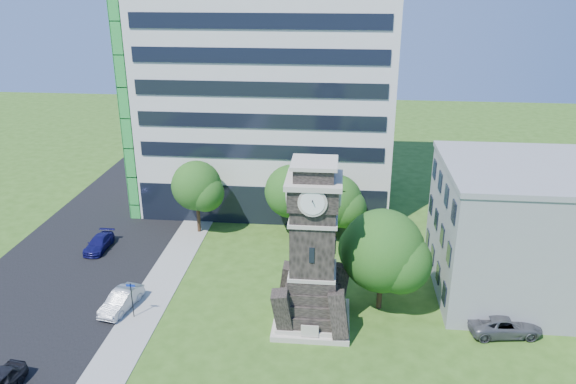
# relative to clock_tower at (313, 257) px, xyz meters

# --- Properties ---
(ground) EXTENTS (160.00, 160.00, 0.00)m
(ground) POSITION_rel_clock_tower_xyz_m (-3.00, -2.00, -5.28)
(ground) COLOR #305217
(ground) RESTS_ON ground
(sidewalk) EXTENTS (3.00, 70.00, 0.06)m
(sidewalk) POSITION_rel_clock_tower_xyz_m (-12.50, 3.00, -5.25)
(sidewalk) COLOR gray
(sidewalk) RESTS_ON ground
(street) EXTENTS (14.00, 80.00, 0.02)m
(street) POSITION_rel_clock_tower_xyz_m (-21.00, 3.00, -5.27)
(street) COLOR black
(street) RESTS_ON ground
(clock_tower) EXTENTS (5.40, 5.40, 12.22)m
(clock_tower) POSITION_rel_clock_tower_xyz_m (0.00, 0.00, 0.00)
(clock_tower) COLOR #B7AEA0
(clock_tower) RESTS_ON ground
(office_tall) EXTENTS (26.20, 15.11, 28.60)m
(office_tall) POSITION_rel_clock_tower_xyz_m (-6.20, 23.84, 8.94)
(office_tall) COLOR silver
(office_tall) RESTS_ON ground
(office_low) EXTENTS (15.20, 12.20, 10.40)m
(office_low) POSITION_rel_clock_tower_xyz_m (16.97, 6.00, -0.07)
(office_low) COLOR gray
(office_low) RESTS_ON ground
(car_street_mid) EXTENTS (2.29, 4.50, 1.42)m
(car_street_mid) POSITION_rel_clock_tower_xyz_m (-14.28, 0.29, -4.57)
(car_street_mid) COLOR #A5A8AD
(car_street_mid) RESTS_ON ground
(car_street_north) EXTENTS (1.73, 4.17, 1.21)m
(car_street_north) POSITION_rel_clock_tower_xyz_m (-19.97, 9.53, -4.68)
(car_street_north) COLOR #13124F
(car_street_north) RESTS_ON ground
(car_east_lot) EXTENTS (5.30, 2.96, 1.40)m
(car_east_lot) POSITION_rel_clock_tower_xyz_m (13.45, -0.08, -4.58)
(car_east_lot) COLOR #515256
(car_east_lot) RESTS_ON ground
(park_bench) EXTENTS (2.00, 0.53, 1.03)m
(park_bench) POSITION_rel_clock_tower_xyz_m (0.03, -0.90, -4.73)
(park_bench) COLOR black
(park_bench) RESTS_ON ground
(street_sign) EXTENTS (0.68, 0.07, 2.84)m
(street_sign) POSITION_rel_clock_tower_xyz_m (-12.99, -0.72, -3.50)
(street_sign) COLOR black
(street_sign) RESTS_ON ground
(tree_nw) EXTENTS (5.21, 4.73, 7.18)m
(tree_nw) POSITION_rel_clock_tower_xyz_m (-11.75, 14.09, -0.66)
(tree_nw) COLOR #332114
(tree_nw) RESTS_ON ground
(tree_nc) EXTENTS (5.50, 5.00, 7.16)m
(tree_nc) POSITION_rel_clock_tower_xyz_m (-2.68, 13.86, -0.81)
(tree_nc) COLOR #332114
(tree_nc) RESTS_ON ground
(tree_ne) EXTENTS (5.50, 5.00, 6.39)m
(tree_ne) POSITION_rel_clock_tower_xyz_m (1.39, 13.76, -1.55)
(tree_ne) COLOR #332114
(tree_ne) RESTS_ON ground
(tree_east) EXTENTS (6.72, 6.11, 7.85)m
(tree_east) POSITION_rel_clock_tower_xyz_m (5.00, 2.35, -0.67)
(tree_east) COLOR #332114
(tree_east) RESTS_ON ground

